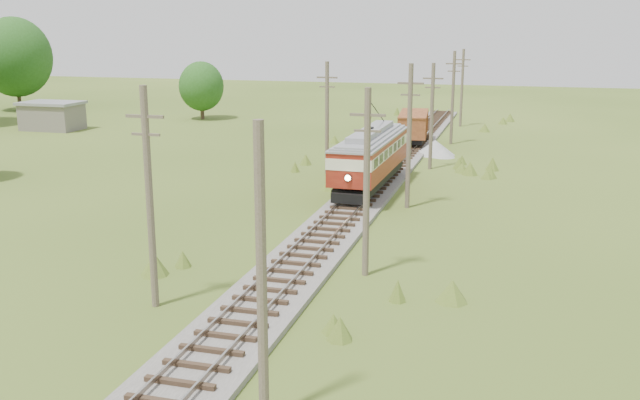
% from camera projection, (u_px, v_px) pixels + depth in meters
% --- Properties ---
extents(railbed_main, '(3.60, 96.00, 0.57)m').
position_uv_depth(railbed_main, '(367.00, 191.00, 48.68)').
color(railbed_main, '#605B54').
rests_on(railbed_main, ground).
extents(streetcar, '(3.16, 12.65, 5.76)m').
position_uv_depth(streetcar, '(371.00, 153.00, 48.96)').
color(streetcar, black).
rests_on(streetcar, ground).
extents(gondola, '(3.36, 8.14, 2.63)m').
position_uv_depth(gondola, '(413.00, 125.00, 67.78)').
color(gondola, black).
rests_on(gondola, ground).
extents(gravel_pile, '(3.65, 3.87, 1.33)m').
position_uv_depth(gravel_pile, '(436.00, 148.00, 63.23)').
color(gravel_pile, gray).
rests_on(gravel_pile, ground).
extents(utility_pole_r_1, '(0.30, 0.30, 8.80)m').
position_uv_depth(utility_pole_r_1, '(262.00, 278.00, 19.75)').
color(utility_pole_r_1, brown).
rests_on(utility_pole_r_1, ground).
extents(utility_pole_r_2, '(1.60, 0.30, 8.60)m').
position_uv_depth(utility_pole_r_2, '(367.00, 181.00, 31.85)').
color(utility_pole_r_2, brown).
rests_on(utility_pole_r_2, ground).
extents(utility_pole_r_3, '(1.60, 0.30, 9.00)m').
position_uv_depth(utility_pole_r_3, '(409.00, 135.00, 43.98)').
color(utility_pole_r_3, brown).
rests_on(utility_pole_r_3, ground).
extents(utility_pole_r_4, '(1.60, 0.30, 8.40)m').
position_uv_depth(utility_pole_r_4, '(432.00, 115.00, 56.26)').
color(utility_pole_r_4, brown).
rests_on(utility_pole_r_4, ground).
extents(utility_pole_r_5, '(1.60, 0.30, 8.90)m').
position_uv_depth(utility_pole_r_5, '(453.00, 97.00, 68.25)').
color(utility_pole_r_5, brown).
rests_on(utility_pole_r_5, ground).
extents(utility_pole_r_6, '(1.60, 0.30, 8.70)m').
position_uv_depth(utility_pole_r_6, '(462.00, 87.00, 80.48)').
color(utility_pole_r_6, brown).
rests_on(utility_pole_r_6, ground).
extents(utility_pole_l_a, '(1.60, 0.30, 9.00)m').
position_uv_depth(utility_pole_l_a, '(149.00, 197.00, 28.16)').
color(utility_pole_l_a, brown).
rests_on(utility_pole_l_a, ground).
extents(utility_pole_l_b, '(1.60, 0.30, 8.60)m').
position_uv_depth(utility_pole_l_b, '(327.00, 117.00, 54.47)').
color(utility_pole_l_b, brown).
rests_on(utility_pole_l_b, ground).
extents(tree_left_5, '(9.66, 9.66, 12.44)m').
position_uv_depth(tree_left_5, '(15.00, 57.00, 95.42)').
color(tree_left_5, '#38281C').
rests_on(tree_left_5, ground).
extents(tree_mid_a, '(5.46, 5.46, 7.03)m').
position_uv_depth(tree_mid_a, '(201.00, 86.00, 86.93)').
color(tree_mid_a, '#38281C').
rests_on(tree_mid_a, ground).
extents(shed, '(6.40, 4.40, 3.10)m').
position_uv_depth(shed, '(52.00, 116.00, 78.51)').
color(shed, slate).
rests_on(shed, ground).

